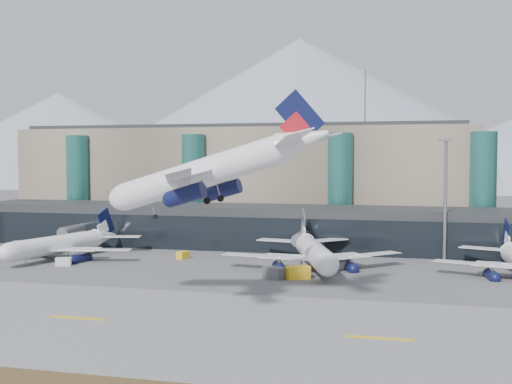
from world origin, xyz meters
TOP-DOWN VIEW (x-y plane):
  - ground at (0.00, 0.00)m, footprint 900.00×900.00m
  - runway_strip at (0.00, -15.00)m, footprint 400.00×40.00m
  - runway_markings at (-0.00, -15.00)m, footprint 128.00×1.00m
  - concourse at (-0.02, 57.73)m, footprint 170.00×27.00m
  - terminal_main at (-25.00, 90.00)m, footprint 130.00×30.00m
  - teal_towers at (-14.99, 74.01)m, footprint 116.40×19.40m
  - mountain_ridge at (15.97, 380.00)m, footprint 910.00×400.00m
  - lightmast_mid at (30.00, 48.00)m, footprint 3.00×1.20m
  - hero_jet at (-1.95, -8.04)m, footprint 34.63×35.04m
  - jet_parked_left at (-48.93, 32.37)m, footprint 33.89×34.97m
  - jet_parked_mid at (4.32, 32.44)m, footprint 35.44×37.32m
  - veh_a at (-44.19, 22.30)m, footprint 3.35×2.62m
  - veh_b at (-24.24, 36.69)m, footprint 2.39×3.05m
  - veh_c at (-0.48, 19.04)m, footprint 4.25×3.63m
  - veh_f at (-57.84, 32.44)m, footprint 3.17×3.97m
  - veh_g at (10.11, 32.20)m, footprint 2.77×3.17m
  - veh_h at (3.72, 19.98)m, footprint 4.67×4.04m

SIDE VIEW (x-z plane):
  - ground at x=0.00m, z-range 0.00..0.00m
  - runway_strip at x=0.00m, z-range 0.00..0.04m
  - runway_markings at x=0.00m, z-range 0.04..0.06m
  - veh_b at x=-24.24m, z-range 0.00..1.54m
  - veh_g at x=10.11m, z-range 0.00..1.60m
  - veh_a at x=-44.19m, z-range 0.00..1.66m
  - veh_f at x=-57.84m, z-range 0.00..1.96m
  - veh_c at x=-0.48m, z-range 0.00..2.09m
  - veh_h at x=3.72m, z-range 0.00..2.29m
  - jet_parked_left at x=-48.93m, z-range -1.37..9.87m
  - jet_parked_mid at x=4.32m, z-range -1.46..10.52m
  - concourse at x=-0.02m, z-range -0.03..9.97m
  - teal_towers at x=-14.99m, z-range -8.99..37.01m
  - lightmast_mid at x=30.00m, z-range 1.62..27.22m
  - terminal_main at x=-25.00m, z-range -0.06..30.94m
  - hero_jet at x=-1.95m, z-range 15.29..26.62m
  - mountain_ridge at x=15.97m, z-range -9.26..100.74m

